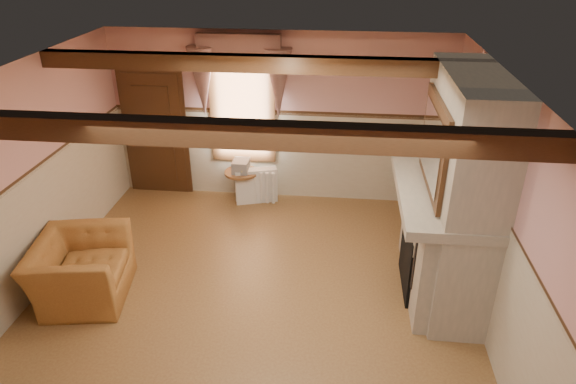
# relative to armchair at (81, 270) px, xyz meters

# --- Properties ---
(floor) EXTENTS (5.50, 6.00, 0.01)m
(floor) POSITION_rel_armchair_xyz_m (2.11, 0.04, -0.39)
(floor) COLOR brown
(floor) RESTS_ON ground
(ceiling) EXTENTS (5.50, 6.00, 0.01)m
(ceiling) POSITION_rel_armchair_xyz_m (2.11, 0.04, 2.41)
(ceiling) COLOR silver
(ceiling) RESTS_ON wall_back
(wall_back) EXTENTS (5.50, 0.02, 2.80)m
(wall_back) POSITION_rel_armchair_xyz_m (2.11, 3.04, 1.01)
(wall_back) COLOR #CD918E
(wall_back) RESTS_ON floor
(wall_left) EXTENTS (0.02, 6.00, 2.80)m
(wall_left) POSITION_rel_armchair_xyz_m (-0.64, 0.04, 1.01)
(wall_left) COLOR #CD918E
(wall_left) RESTS_ON floor
(wall_right) EXTENTS (0.02, 6.00, 2.80)m
(wall_right) POSITION_rel_armchair_xyz_m (4.86, 0.04, 1.01)
(wall_right) COLOR #CD918E
(wall_right) RESTS_ON floor
(wainscot) EXTENTS (5.50, 6.00, 1.50)m
(wainscot) POSITION_rel_armchair_xyz_m (2.11, 0.04, 0.36)
(wainscot) COLOR #C0B59B
(wainscot) RESTS_ON floor
(chair_rail) EXTENTS (5.50, 6.00, 0.08)m
(chair_rail) POSITION_rel_armchair_xyz_m (2.11, 0.04, 1.11)
(chair_rail) COLOR black
(chair_rail) RESTS_ON wainscot
(firebox) EXTENTS (0.20, 0.95, 0.90)m
(firebox) POSITION_rel_armchair_xyz_m (4.11, 0.64, 0.06)
(firebox) COLOR black
(firebox) RESTS_ON floor
(armchair) EXTENTS (1.23, 1.35, 0.78)m
(armchair) POSITION_rel_armchair_xyz_m (0.00, 0.00, 0.00)
(armchair) COLOR #9E662D
(armchair) RESTS_ON floor
(side_table) EXTENTS (0.63, 0.63, 0.55)m
(side_table) POSITION_rel_armchair_xyz_m (1.50, 2.74, -0.12)
(side_table) COLOR brown
(side_table) RESTS_ON floor
(book_stack) EXTENTS (0.26, 0.32, 0.20)m
(book_stack) POSITION_rel_armchair_xyz_m (1.50, 2.74, 0.26)
(book_stack) COLOR #B7AD8C
(book_stack) RESTS_ON side_table
(radiator) EXTENTS (0.72, 0.38, 0.60)m
(radiator) POSITION_rel_armchair_xyz_m (1.74, 2.74, -0.09)
(radiator) COLOR silver
(radiator) RESTS_ON floor
(bowl) EXTENTS (0.33, 0.33, 0.08)m
(bowl) POSITION_rel_armchair_xyz_m (4.35, 0.46, 1.07)
(bowl) COLOR brown
(bowl) RESTS_ON mantel
(mantel_clock) EXTENTS (0.14, 0.24, 0.20)m
(mantel_clock) POSITION_rel_armchair_xyz_m (4.35, 1.43, 1.13)
(mantel_clock) COLOR black
(mantel_clock) RESTS_ON mantel
(oil_lamp) EXTENTS (0.11, 0.11, 0.28)m
(oil_lamp) POSITION_rel_armchair_xyz_m (4.35, 0.85, 1.17)
(oil_lamp) COLOR gold
(oil_lamp) RESTS_ON mantel
(candle_red) EXTENTS (0.06, 0.06, 0.16)m
(candle_red) POSITION_rel_armchair_xyz_m (4.35, 0.15, 1.11)
(candle_red) COLOR #A41714
(candle_red) RESTS_ON mantel
(jar_yellow) EXTENTS (0.06, 0.06, 0.12)m
(jar_yellow) POSITION_rel_armchair_xyz_m (4.35, 0.31, 1.09)
(jar_yellow) COLOR yellow
(jar_yellow) RESTS_ON mantel
(fireplace) EXTENTS (0.85, 2.00, 2.80)m
(fireplace) POSITION_rel_armchair_xyz_m (4.53, 0.64, 1.01)
(fireplace) COLOR gray
(fireplace) RESTS_ON floor
(mantel) EXTENTS (1.05, 2.05, 0.12)m
(mantel) POSITION_rel_armchair_xyz_m (4.35, 0.64, 0.97)
(mantel) COLOR gray
(mantel) RESTS_ON fireplace
(overmantel_mirror) EXTENTS (0.06, 1.44, 1.04)m
(overmantel_mirror) POSITION_rel_armchair_xyz_m (4.17, 0.64, 1.58)
(overmantel_mirror) COLOR silver
(overmantel_mirror) RESTS_ON fireplace
(door) EXTENTS (1.10, 0.10, 2.10)m
(door) POSITION_rel_armchair_xyz_m (0.01, 2.98, 0.66)
(door) COLOR black
(door) RESTS_ON floor
(window) EXTENTS (1.06, 0.08, 2.02)m
(window) POSITION_rel_armchair_xyz_m (1.51, 3.01, 1.26)
(window) COLOR white
(window) RESTS_ON wall_back
(window_drapes) EXTENTS (1.30, 0.14, 1.40)m
(window_drapes) POSITION_rel_armchair_xyz_m (1.51, 2.92, 1.86)
(window_drapes) COLOR gray
(window_drapes) RESTS_ON wall_back
(ceiling_beam_front) EXTENTS (5.50, 0.18, 0.20)m
(ceiling_beam_front) POSITION_rel_armchair_xyz_m (2.11, -1.16, 2.31)
(ceiling_beam_front) COLOR black
(ceiling_beam_front) RESTS_ON ceiling
(ceiling_beam_back) EXTENTS (5.50, 0.18, 0.20)m
(ceiling_beam_back) POSITION_rel_armchair_xyz_m (2.11, 1.24, 2.31)
(ceiling_beam_back) COLOR black
(ceiling_beam_back) RESTS_ON ceiling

